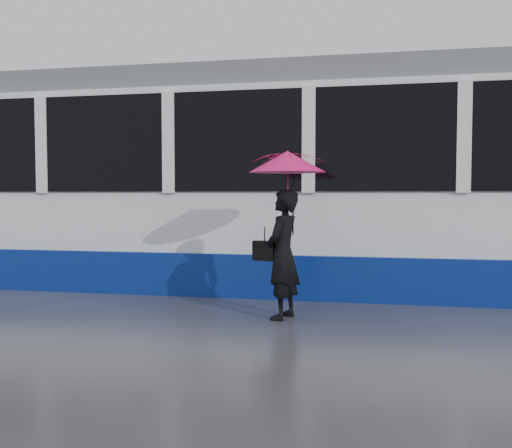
# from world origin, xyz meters

# --- Properties ---
(ground) EXTENTS (90.00, 90.00, 0.00)m
(ground) POSITION_xyz_m (0.00, 0.00, 0.00)
(ground) COLOR #2B2B30
(ground) RESTS_ON ground
(rails) EXTENTS (34.00, 1.51, 0.02)m
(rails) POSITION_xyz_m (0.00, 2.50, 0.01)
(rails) COLOR #3F3D38
(rails) RESTS_ON ground
(tram) EXTENTS (26.00, 2.56, 3.35)m
(tram) POSITION_xyz_m (0.19, 2.50, 1.64)
(tram) COLOR white
(tram) RESTS_ON ground
(woman) EXTENTS (0.49, 0.63, 1.52)m
(woman) POSITION_xyz_m (1.52, 0.08, 0.76)
(woman) COLOR black
(woman) RESTS_ON ground
(umbrella) EXTENTS (1.08, 1.08, 1.03)m
(umbrella) POSITION_xyz_m (1.57, 0.08, 1.67)
(umbrella) COLOR #FF1597
(umbrella) RESTS_ON ground
(handbag) EXTENTS (0.29, 0.18, 0.42)m
(handbag) POSITION_xyz_m (1.30, 0.10, 0.80)
(handbag) COLOR black
(handbag) RESTS_ON ground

